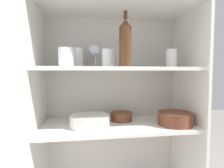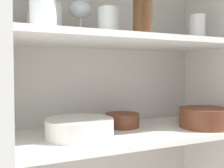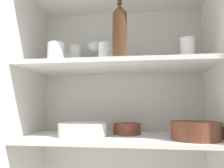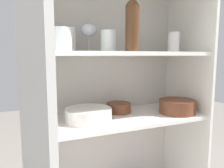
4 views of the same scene
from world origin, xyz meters
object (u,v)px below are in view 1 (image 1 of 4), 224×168
at_px(plate_stack_white, 90,121).
at_px(serving_bowl_small, 121,116).
at_px(mixing_bowl_large, 175,118).
at_px(wine_bottle, 125,43).

distance_m(plate_stack_white, serving_bowl_small, 0.22).
xyz_separation_m(mixing_bowl_large, serving_bowl_small, (-0.30, 0.14, -0.01)).
height_order(mixing_bowl_large, serving_bowl_small, mixing_bowl_large).
relative_size(plate_stack_white, mixing_bowl_large, 1.17).
xyz_separation_m(wine_bottle, serving_bowl_small, (0.02, 0.19, -0.44)).
height_order(plate_stack_white, serving_bowl_small, plate_stack_white).
xyz_separation_m(wine_bottle, plate_stack_white, (-0.19, 0.10, -0.44)).
relative_size(mixing_bowl_large, serving_bowl_small, 1.46).
height_order(plate_stack_white, mixing_bowl_large, mixing_bowl_large).
relative_size(wine_bottle, plate_stack_white, 1.25).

